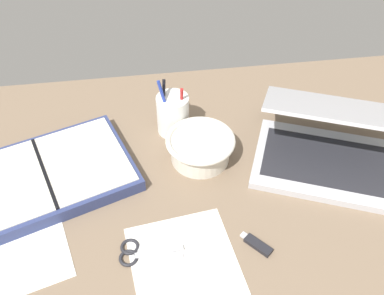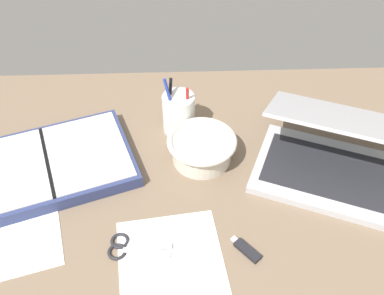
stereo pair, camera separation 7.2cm
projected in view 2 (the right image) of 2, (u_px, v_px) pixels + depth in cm
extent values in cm
cube|color=#75604C|center=(194.00, 201.00, 97.06)|extent=(140.00, 100.00, 2.00)
cube|color=#B7B7BC|center=(327.00, 174.00, 100.44)|extent=(39.29, 34.12, 1.80)
cube|color=#232328|center=(328.00, 171.00, 99.73)|extent=(33.14, 26.61, 0.24)
cube|color=#B7B7BC|center=(342.00, 118.00, 97.10)|extent=(38.69, 32.68, 9.86)
cube|color=silver|center=(342.00, 120.00, 96.94)|extent=(35.36, 29.52, 8.50)
cylinder|color=silver|center=(202.00, 150.00, 103.15)|extent=(14.23, 14.23, 6.00)
torus|color=silver|center=(202.00, 141.00, 101.06)|extent=(16.74, 16.74, 1.34)
cylinder|color=white|center=(179.00, 113.00, 109.52)|extent=(8.24, 8.24, 10.56)
cylinder|color=black|center=(170.00, 104.00, 108.11)|extent=(1.78, 4.07, 13.58)
cylinder|color=#233899|center=(172.00, 107.00, 106.01)|extent=(4.01, 4.12, 14.87)
cylinder|color=#B21E1E|center=(187.00, 106.00, 107.89)|extent=(0.90, 3.74, 13.11)
cylinder|color=#B7B7BC|center=(170.00, 109.00, 107.36)|extent=(2.13, 4.05, 12.61)
cube|color=navy|center=(49.00, 166.00, 101.28)|extent=(45.31, 37.56, 3.13)
cube|color=silver|center=(5.00, 172.00, 97.61)|extent=(24.99, 28.61, 0.30)
cube|color=silver|center=(87.00, 151.00, 102.56)|extent=(24.99, 28.61, 0.30)
cube|color=black|center=(47.00, 161.00, 99.98)|extent=(8.70, 22.89, 0.30)
cube|color=#B7B7BC|center=(148.00, 248.00, 86.29)|extent=(9.91, 1.89, 0.30)
cube|color=#B7B7BC|center=(148.00, 249.00, 86.50)|extent=(9.67, 4.49, 0.30)
torus|color=#232328|center=(117.00, 252.00, 86.02)|extent=(3.90, 3.90, 0.70)
torus|color=#232328|center=(120.00, 241.00, 87.86)|extent=(3.90, 3.90, 0.70)
cube|color=white|center=(172.00, 271.00, 83.20)|extent=(23.80, 28.72, 0.16)
cube|color=white|center=(18.00, 225.00, 91.00)|extent=(23.13, 29.03, 0.16)
cube|color=black|center=(247.00, 251.00, 85.97)|extent=(5.43, 5.85, 1.00)
cube|color=silver|center=(234.00, 239.00, 87.86)|extent=(1.69, 1.69, 0.60)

